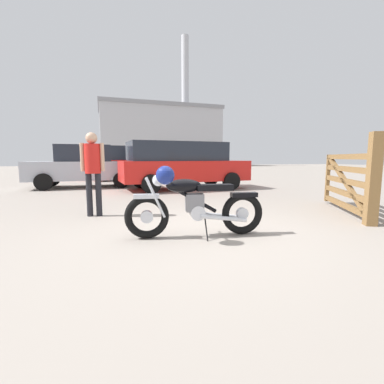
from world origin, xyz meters
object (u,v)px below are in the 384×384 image
at_px(vintage_motorcycle, 193,204).
at_px(pale_sedan_back, 130,163).
at_px(red_hatchback_near, 182,164).
at_px(blue_hatchback_right, 85,166).
at_px(timber_gate, 351,181).
at_px(bystander, 93,165).

distance_m(vintage_motorcycle, pale_sedan_back, 11.11).
relative_size(red_hatchback_near, blue_hatchback_right, 1.14).
height_order(red_hatchback_near, blue_hatchback_right, red_hatchback_near).
height_order(timber_gate, red_hatchback_near, red_hatchback_near).
height_order(bystander, blue_hatchback_right, blue_hatchback_right).
bearing_deg(timber_gate, red_hatchback_near, 47.73).
bearing_deg(vintage_motorcycle, blue_hatchback_right, -67.59).
bearing_deg(pale_sedan_back, vintage_motorcycle, 90.59).
distance_m(bystander, pale_sedan_back, 9.24).
height_order(red_hatchback_near, pale_sedan_back, pale_sedan_back).
distance_m(timber_gate, pale_sedan_back, 11.14).
bearing_deg(timber_gate, bystander, 101.31).
bearing_deg(blue_hatchback_right, bystander, 94.99).
bearing_deg(timber_gate, pale_sedan_back, 45.80).
bearing_deg(red_hatchback_near, bystander, -130.06).
relative_size(timber_gate, blue_hatchback_right, 0.55).
xyz_separation_m(vintage_motorcycle, pale_sedan_back, (-0.31, 11.10, 0.43)).
bearing_deg(blue_hatchback_right, vintage_motorcycle, 103.76).
distance_m(timber_gate, bystander, 5.22).
relative_size(timber_gate, bystander, 1.41).
xyz_separation_m(timber_gate, pale_sedan_back, (-3.86, 10.45, 0.21)).
relative_size(blue_hatchback_right, pale_sedan_back, 1.08).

